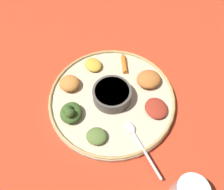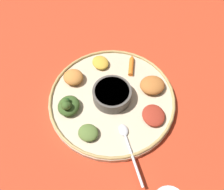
% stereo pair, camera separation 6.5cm
% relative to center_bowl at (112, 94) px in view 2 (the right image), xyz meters
% --- Properties ---
extents(ground_plane, '(2.40, 2.40, 0.00)m').
position_rel_center_bowl_xyz_m(ground_plane, '(0.00, 0.00, -0.04)').
color(ground_plane, '#B7381E').
extents(platter, '(0.36, 0.36, 0.02)m').
position_rel_center_bowl_xyz_m(platter, '(0.00, 0.00, -0.03)').
color(platter, '#C6B293').
rests_on(platter, ground_plane).
extents(platter_rim, '(0.36, 0.36, 0.01)m').
position_rel_center_bowl_xyz_m(platter_rim, '(0.00, 0.00, -0.02)').
color(platter_rim, tan).
rests_on(platter_rim, platter).
extents(center_bowl, '(0.11, 0.11, 0.04)m').
position_rel_center_bowl_xyz_m(center_bowl, '(0.00, 0.00, 0.00)').
color(center_bowl, '#4C4742').
rests_on(center_bowl, platter).
extents(spoon, '(0.17, 0.03, 0.01)m').
position_rel_center_bowl_xyz_m(spoon, '(0.14, -0.01, -0.02)').
color(spoon, silver).
rests_on(spoon, platter).
extents(greens_pile, '(0.09, 0.09, 0.05)m').
position_rel_center_bowl_xyz_m(greens_pile, '(-0.01, -0.12, 0.00)').
color(greens_pile, '#385623').
rests_on(greens_pile, platter).
extents(carrot_near_spoon, '(0.08, 0.05, 0.01)m').
position_rel_center_bowl_xyz_m(carrot_near_spoon, '(-0.08, 0.10, -0.01)').
color(carrot_near_spoon, orange).
rests_on(carrot_near_spoon, platter).
extents(mound_lentil_yellow, '(0.06, 0.06, 0.02)m').
position_rel_center_bowl_xyz_m(mound_lentil_yellow, '(-0.13, 0.01, -0.01)').
color(mound_lentil_yellow, gold).
rests_on(mound_lentil_yellow, platter).
extents(mound_beet, '(0.08, 0.07, 0.02)m').
position_rel_center_bowl_xyz_m(mound_beet, '(0.10, 0.08, -0.01)').
color(mound_beet, maroon).
rests_on(mound_beet, platter).
extents(mound_squash, '(0.08, 0.08, 0.03)m').
position_rel_center_bowl_xyz_m(mound_squash, '(-0.10, -0.08, -0.01)').
color(mound_squash, '#C67A38').
rests_on(mound_squash, platter).
extents(mound_chickpea, '(0.07, 0.08, 0.03)m').
position_rel_center_bowl_xyz_m(mound_chickpea, '(0.01, 0.12, -0.01)').
color(mound_chickpea, '#B2662D').
rests_on(mound_chickpea, platter).
extents(mound_collards, '(0.07, 0.07, 0.02)m').
position_rel_center_bowl_xyz_m(mound_collards, '(0.08, -0.10, -0.01)').
color(mound_collards, '#567033').
rests_on(mound_collards, platter).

